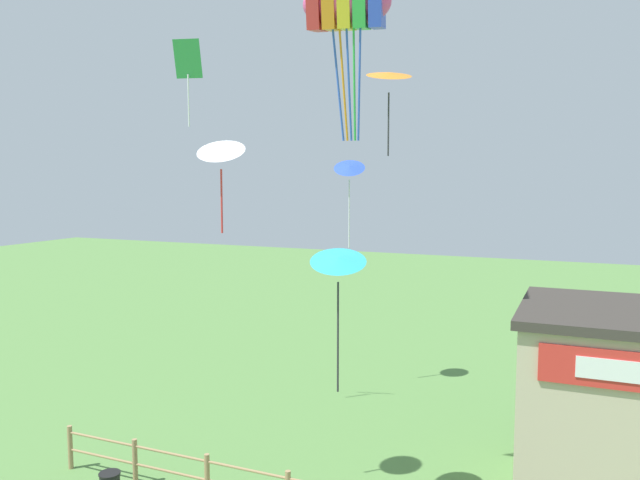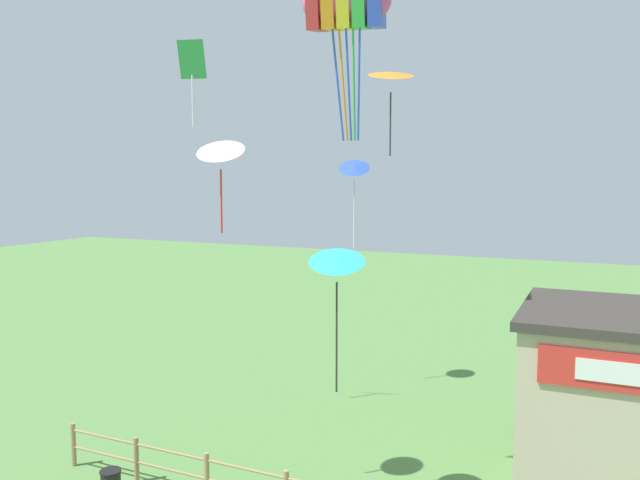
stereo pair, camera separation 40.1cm
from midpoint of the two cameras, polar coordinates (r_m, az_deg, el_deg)
name	(u,v)px [view 1 (the left image)]	position (r m, az deg, el deg)	size (l,w,h in m)	color
kite_rainbow_parafoil	(347,4)	(16.87, 1.74, 20.78)	(2.52, 1.89, 4.19)	#E54C8C
kite_cyan_delta	(338,262)	(15.25, 0.92, -2.04)	(1.76, 1.72, 3.63)	#2DB2C6
kite_green_diamond	(188,65)	(21.96, -12.53, 15.32)	(0.97, 0.56, 2.84)	green
kite_white_delta	(221,151)	(15.91, -9.78, 8.04)	(1.49, 1.41, 2.43)	white
kite_orange_delta	(389,75)	(18.93, 5.70, 14.77)	(1.78, 1.77, 2.63)	orange
kite_blue_delta	(349,169)	(24.52, 2.23, 6.48)	(1.48, 1.40, 3.54)	blue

